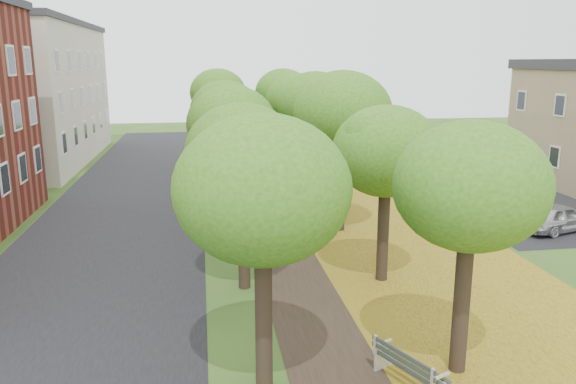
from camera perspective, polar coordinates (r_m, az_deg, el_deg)
name	(u,v)px	position (r m, az deg, el deg)	size (l,w,h in m)	color
ground	(355,378)	(14.35, 6.82, -18.28)	(120.00, 120.00, 0.00)	#2D4C19
street_asphalt	(120,221)	(28.08, -16.73, -2.84)	(8.00, 70.00, 0.01)	black
footpath	(275,215)	(28.00, -1.35, -2.32)	(3.20, 70.00, 0.01)	black
leaf_verge	(372,211)	(29.04, 8.48, -1.89)	(7.50, 70.00, 0.01)	#A4921E
parking_lot	(515,200)	(33.37, 22.05, -0.76)	(9.00, 16.00, 0.01)	black
tree_row_west	(228,118)	(26.93, -6.10, 7.45)	(3.95, 33.95, 6.54)	black
tree_row_east	(327,117)	(27.57, 4.01, 7.63)	(3.95, 33.95, 6.54)	black
building_cream	(16,93)	(46.83, -25.90, 9.08)	(10.30, 20.30, 10.40)	beige
bench	(409,367)	(14.01, 12.16, -17.00)	(1.36, 2.07, 0.95)	#28322B
car_silver	(559,217)	(27.95, 25.79, -2.32)	(1.53, 3.81, 1.30)	#B3B4B8
car_red	(480,193)	(31.42, 18.88, -0.10)	(1.39, 3.98, 1.31)	maroon
car_grey	(492,197)	(30.25, 20.05, -0.49)	(2.11, 5.19, 1.51)	#2F2E33
car_white	(459,183)	(33.52, 17.00, 0.92)	(2.34, 5.08, 1.41)	silver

